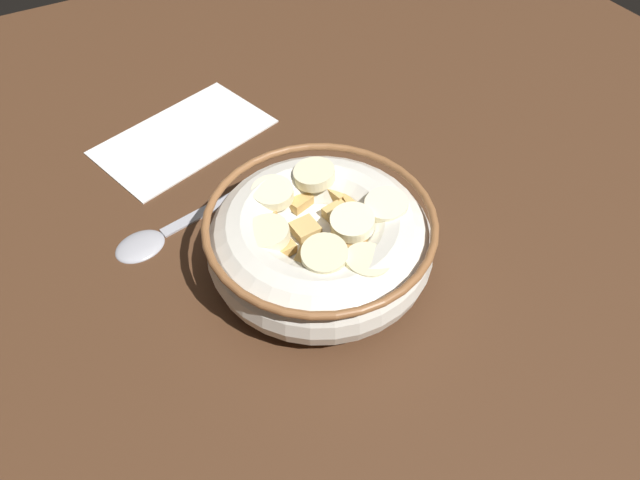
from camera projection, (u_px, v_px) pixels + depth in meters
ground_plane at (320, 273)px, 45.18cm from camera, size 107.34×107.34×2.00cm
cereal_bowl at (320, 240)px, 42.16cm from camera, size 16.86×16.86×6.06cm
spoon at (157, 234)px, 46.10cm from camera, size 13.43×4.42×0.80cm
folded_napkin at (184, 136)px, 54.67cm from camera, size 18.01×13.75×0.30cm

